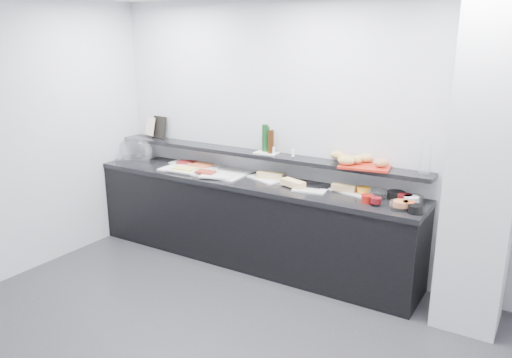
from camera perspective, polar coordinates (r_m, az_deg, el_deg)
The scene contains 55 objects.
back_wall at distance 4.95m, azimuth 7.82°, elevation 4.63°, with size 5.00×0.02×2.70m, color silver.
column at distance 4.23m, azimuth 24.67°, elevation 1.45°, with size 0.50×0.50×2.70m, color silver.
buffet_cabinet at distance 5.27m, azimuth -0.89°, elevation -5.02°, with size 3.60×0.60×0.85m, color black.
counter_top at distance 5.12m, azimuth -0.91°, elevation -0.31°, with size 3.62×0.62×0.05m, color black.
wall_shelf at distance 5.20m, azimuth 0.11°, elevation 2.84°, with size 3.60×0.25×0.04m, color black.
cloche_base at distance 6.10m, azimuth -13.47°, elevation 2.30°, with size 0.42×0.28×0.04m, color #B4B6BB.
cloche_dome at distance 6.07m, azimuth -13.56°, elevation 3.23°, with size 0.43×0.28×0.34m, color white.
linen_runner at distance 5.46m, azimuth -5.82°, elevation 0.95°, with size 0.98×0.46×0.01m, color silver.
platter_meat_a at distance 5.76m, azimuth -7.94°, elevation 1.83°, with size 0.34×0.23×0.01m, color white.
food_meat_a at distance 5.71m, azimuth -7.85°, elevation 1.91°, with size 0.21×0.14×0.02m, color maroon.
platter_salmon at distance 5.55m, azimuth -5.84°, elevation 1.36°, with size 0.32×0.21×0.01m, color white.
food_salmon at distance 5.59m, azimuth -6.33°, elevation 1.65°, with size 0.25×0.16×0.02m, color #E85C2F.
platter_cheese at distance 5.45m, azimuth -8.25°, elevation 1.03°, with size 0.33×0.22×0.01m, color white.
food_cheese at distance 5.44m, azimuth -8.19°, elevation 1.20°, with size 0.22×0.14×0.02m, color #FBE961.
platter_meat_b at distance 5.19m, azimuth -4.42°, elevation 0.39°, with size 0.34×0.23×0.01m, color white.
food_meat_b at distance 5.27m, azimuth -5.79°, elevation 0.82°, with size 0.20×0.13×0.02m, color maroon.
sandwich_plate_left at distance 5.11m, azimuth 0.97°, elevation 0.01°, with size 0.40×0.17×0.01m, color white.
sandwich_food_left at distance 5.10m, azimuth 1.69°, elevation 0.43°, with size 0.27×0.11×0.06m, color tan.
tongs_left at distance 5.00m, azimuth 2.43°, elevation -0.19°, with size 0.01×0.01×0.16m, color silver.
sandwich_plate_mid at distance 4.73m, azimuth 6.08°, elevation -1.34°, with size 0.31×0.13×0.01m, color silver.
sandwich_food_mid at distance 4.83m, azimuth 4.23°, elevation -0.48°, with size 0.26×0.10×0.06m, color #E3B977.
tongs_mid at distance 4.85m, azimuth 3.34°, elevation -0.71°, with size 0.01×0.01×0.16m, color silver.
sandwich_plate_right at distance 4.76m, azimuth 10.69°, elevation -1.43°, with size 0.39×0.17×0.01m, color white.
sandwich_food_right at distance 4.74m, azimuth 10.02°, elevation -0.99°, with size 0.22×0.09×0.06m, color tan.
tongs_right at distance 4.75m, azimuth 8.32°, elevation -1.22°, with size 0.01×0.01×0.16m, color silver.
bowl_glass_fruit at distance 4.65m, azimuth 13.76°, elevation -1.67°, with size 0.18×0.18×0.07m, color white.
fill_glass_fruit at distance 4.70m, azimuth 12.21°, elevation -1.22°, with size 0.12×0.12×0.05m, color orange.
bowl_black_jam at distance 4.65m, azimuth 15.71°, elevation -1.80°, with size 0.16×0.16×0.07m, color black.
fill_black_jam at distance 4.58m, azimuth 16.66°, elevation -2.01°, with size 0.13×0.13×0.05m, color #4E0B0D.
bowl_glass_cream at distance 4.56m, azimuth 17.56°, elevation -2.29°, with size 0.17×0.17×0.07m, color white.
fill_glass_cream at distance 4.54m, azimuth 17.31°, elevation -2.22°, with size 0.13×0.13×0.05m, color white.
bowl_red_jam at distance 4.49m, azimuth 12.64°, elevation -2.23°, with size 0.11×0.11×0.07m, color maroon.
fill_red_jam at distance 4.42m, azimuth 13.55°, elevation -2.39°, with size 0.10×0.10×0.05m, color #570C10.
bowl_glass_salmon at distance 4.37m, azimuth 15.99°, elevation -2.94°, with size 0.15×0.15×0.07m, color white.
fill_glass_salmon at distance 4.39m, azimuth 16.22°, elevation -2.72°, with size 0.13×0.13×0.05m, color orange.
bowl_black_fruit at distance 4.32m, azimuth 17.75°, elevation -3.30°, with size 0.12×0.12×0.07m, color black.
fill_black_fruit at distance 4.39m, azimuth 17.05°, elevation -2.80°, with size 0.10×0.10×0.05m, color #C7521B.
framed_print at distance 6.07m, azimuth -11.00°, elevation 5.84°, with size 0.21×0.02×0.26m, color black.
print_art at distance 6.16m, azimuth -12.01°, elevation 5.92°, with size 0.19×0.00×0.22m, color beige.
condiment_tray at distance 5.15m, azimuth 1.19°, elevation 2.99°, with size 0.24×0.15×0.01m, color white.
bottle_green_a at distance 5.17m, azimuth 1.20°, elevation 4.59°, with size 0.06×0.06×0.26m, color #103D18.
bottle_brown at distance 5.09m, azimuth 1.71°, elevation 4.29°, with size 0.06×0.06×0.24m, color #331B09.
bottle_green_b at distance 5.18m, azimuth 1.04°, elevation 4.72°, with size 0.07×0.07×0.28m, color #0F3710.
bottle_hot at distance 5.11m, azimuth 1.76°, elevation 4.00°, with size 0.04×0.04×0.18m, color #A12B0B.
shaker_salt at distance 5.09m, azimuth 2.03°, elevation 3.32°, with size 0.03×0.03×0.07m, color white.
shaker_pepper at distance 4.96m, azimuth 4.26°, elevation 2.95°, with size 0.03×0.03×0.07m, color white.
bread_tray at distance 4.70m, azimuth 12.38°, elevation 1.44°, with size 0.45×0.32×0.02m, color #B02212.
bread_roll_nw at distance 4.87m, azimuth 9.30°, elevation 2.71°, with size 0.15×0.10×0.08m, color #B69045.
bread_roll_ne at distance 4.79m, azimuth 12.37°, elevation 2.34°, with size 0.15×0.09×0.08m, color tan.
bread_roll_sw at distance 4.73m, azimuth 10.11°, elevation 2.30°, with size 0.16×0.10×0.08m, color #AC8641.
bread_roll_s at distance 4.65m, azimuth 10.28°, elevation 2.06°, with size 0.16×0.10×0.08m, color #BA9547.
bread_roll_se at distance 4.64m, azimuth 14.14°, elevation 1.79°, with size 0.14×0.09×0.08m, color #B47544.
bread_roll_midw at distance 4.74m, azimuth 10.37°, elevation 2.32°, with size 0.13×0.08×0.08m, color #C17F49.
bread_roll_mide at distance 4.72m, azimuth 11.38°, elevation 2.19°, with size 0.13×0.08×0.08m, color #B38C44.
carafe at distance 4.52m, azimuth 18.82°, elevation 2.24°, with size 0.10×0.10×0.30m, color white.
Camera 1 is at (1.95, -2.45, 2.28)m, focal length 35.00 mm.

